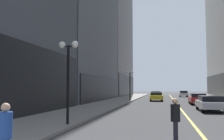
# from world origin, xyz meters

# --- Properties ---
(ground_plane) EXTENTS (200.00, 200.00, 0.00)m
(ground_plane) POSITION_xyz_m (0.00, 35.00, 0.00)
(ground_plane) COLOR #38383A
(sidewalk_left) EXTENTS (4.50, 78.00, 0.15)m
(sidewalk_left) POSITION_xyz_m (-8.25, 35.00, 0.07)
(sidewalk_left) COLOR gray
(sidewalk_left) RESTS_ON ground
(lane_centre_stripe) EXTENTS (0.16, 70.00, 0.01)m
(lane_centre_stripe) POSITION_xyz_m (0.00, 35.00, 0.00)
(lane_centre_stripe) COLOR #E5D64C
(lane_centre_stripe) RESTS_ON ground
(building_left_mid) EXTENTS (10.78, 24.00, 29.99)m
(building_left_mid) POSITION_xyz_m (-15.79, 34.50, 14.92)
(building_left_mid) COLOR slate
(building_left_mid) RESTS_ON ground
(car_silver) EXTENTS (1.96, 4.77, 1.32)m
(car_silver) POSITION_xyz_m (2.31, 19.53, 0.72)
(car_silver) COLOR #B7B7BC
(car_silver) RESTS_ON ground
(car_red) EXTENTS (1.98, 4.72, 1.32)m
(car_red) POSITION_xyz_m (2.42, 28.78, 0.72)
(car_red) COLOR #B21919
(car_red) RESTS_ON ground
(car_yellow) EXTENTS (2.08, 4.82, 1.32)m
(car_yellow) POSITION_xyz_m (-2.68, 36.07, 0.72)
(car_yellow) COLOR yellow
(car_yellow) RESTS_ON ground
(car_maroon) EXTENTS (2.04, 4.74, 1.32)m
(car_maroon) POSITION_xyz_m (-2.96, 46.26, 0.72)
(car_maroon) COLOR maroon
(car_maroon) RESTS_ON ground
(car_white) EXTENTS (1.87, 4.20, 1.32)m
(car_white) POSITION_xyz_m (2.68, 54.93, 0.72)
(car_white) COLOR silver
(car_white) RESTS_ON ground
(pedestrian_in_blue_hoodie) EXTENTS (0.47, 0.47, 1.65)m
(pedestrian_in_blue_hoodie) POSITION_xyz_m (-5.29, 1.87, 0.96)
(pedestrian_in_blue_hoodie) COLOR black
(pedestrian_in_blue_hoodie) RESTS_ON ground
(pedestrian_in_black_coat) EXTENTS (0.40, 0.40, 1.63)m
(pedestrian_in_black_coat) POSITION_xyz_m (-1.15, 5.95, 0.95)
(pedestrian_in_black_coat) COLOR black
(pedestrian_in_black_coat) RESTS_ON ground
(street_lamp_left_near) EXTENTS (1.06, 0.36, 4.43)m
(street_lamp_left_near) POSITION_xyz_m (-6.40, 8.89, 3.26)
(street_lamp_left_near) COLOR black
(street_lamp_left_near) RESTS_ON ground
(street_lamp_left_far) EXTENTS (1.06, 0.36, 4.43)m
(street_lamp_left_far) POSITION_xyz_m (-6.40, 33.94, 3.26)
(street_lamp_left_far) COLOR black
(street_lamp_left_far) RESTS_ON ground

